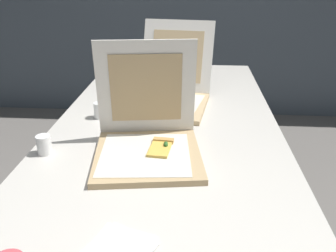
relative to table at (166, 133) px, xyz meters
name	(u,v)px	position (x,y,z in m)	size (l,w,h in m)	color
table	(166,133)	(0.00, 0.00, 0.00)	(0.99, 2.08, 0.75)	beige
pizza_box_front	(148,140)	(-0.05, -0.28, 0.10)	(0.43, 0.43, 0.40)	tan
pizza_box_middle	(169,93)	(0.00, 0.26, 0.10)	(0.45, 0.57, 0.38)	tan
cup_white_mid	(100,110)	(-0.31, 0.05, 0.08)	(0.05, 0.05, 0.07)	white
cup_white_near_left	(44,145)	(-0.43, -0.31, 0.08)	(0.05, 0.05, 0.07)	white
napkin_pile	(118,249)	(-0.06, -0.78, 0.05)	(0.20, 0.20, 0.01)	white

